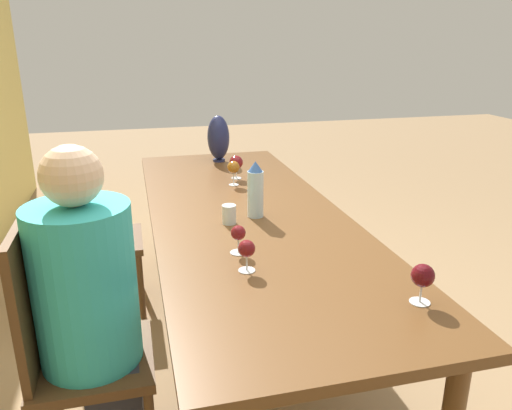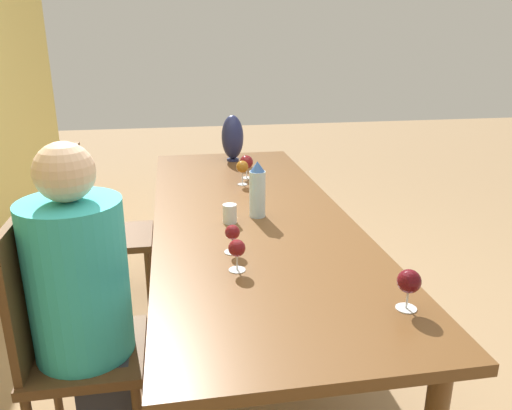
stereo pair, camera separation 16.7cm
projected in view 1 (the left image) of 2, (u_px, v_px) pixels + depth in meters
The scene contains 13 objects.
ground_plane at pixel (248, 345), 2.75m from camera, with size 14.00×14.00×0.00m, color #937551.
dining_table at pixel (247, 225), 2.52m from camera, with size 2.65×0.94×0.78m.
water_bottle at pixel (255, 190), 2.40m from camera, with size 0.08×0.08×0.28m.
water_tumbler at pixel (229, 214), 2.33m from camera, with size 0.07×0.07×0.09m.
vase at pixel (218, 138), 3.46m from camera, with size 0.15×0.15×0.32m.
wine_glass_0 at pixel (236, 163), 3.06m from camera, with size 0.08×0.08×0.14m.
wine_glass_1 at pixel (423, 276), 1.62m from camera, with size 0.08×0.08×0.14m.
wine_glass_2 at pixel (233, 168), 2.92m from camera, with size 0.07×0.07×0.15m.
wine_glass_3 at pixel (247, 250), 1.85m from camera, with size 0.07×0.07×0.12m.
wine_glass_4 at pixel (238, 234), 2.00m from camera, with size 0.07×0.07×0.12m.
chair_near at pixel (70, 345), 1.86m from camera, with size 0.44×0.44×1.00m.
chair_far at pixel (90, 230), 2.96m from camera, with size 0.44×0.44×1.00m.
person_near at pixel (91, 305), 1.83m from camera, with size 0.37×0.37×1.28m.
Camera 1 is at (-2.29, 0.53, 1.62)m, focal length 35.00 mm.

